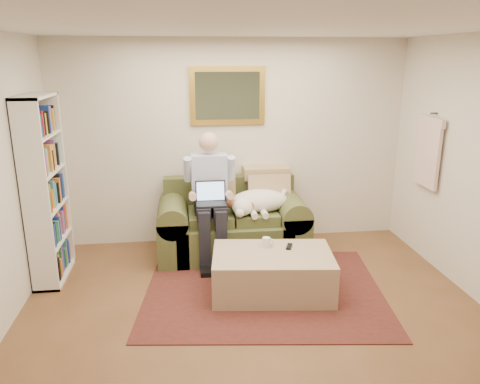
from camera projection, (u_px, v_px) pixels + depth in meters
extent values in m
cube|color=brown|center=(264.00, 346.00, 3.98)|extent=(4.50, 5.00, 0.01)
cube|color=white|center=(270.00, 22.00, 3.26)|extent=(4.50, 5.00, 0.01)
cube|color=silver|center=(232.00, 143.00, 6.00)|extent=(4.50, 0.01, 2.60)
cube|color=#332114|center=(264.00, 290.00, 4.93)|extent=(2.67, 2.24, 0.01)
cube|color=#484A27|center=(233.00, 236.00, 5.79)|extent=(1.37, 0.88, 0.45)
cube|color=#484A27|center=(229.00, 193.00, 6.03)|extent=(1.66, 0.19, 0.46)
cube|color=#484A27|center=(174.00, 235.00, 5.69)|extent=(0.36, 0.88, 0.91)
cube|color=#484A27|center=(290.00, 230.00, 5.87)|extent=(0.36, 0.88, 0.91)
cube|color=#484A27|center=(211.00, 217.00, 5.63)|extent=(0.52, 0.59, 0.13)
cube|color=#484A27|center=(255.00, 215.00, 5.70)|extent=(0.52, 0.59, 0.13)
cube|color=black|center=(211.00, 204.00, 5.37)|extent=(0.35, 0.24, 0.02)
cube|color=black|center=(210.00, 191.00, 5.46)|extent=(0.35, 0.07, 0.24)
cube|color=#99BFF2|center=(211.00, 191.00, 5.45)|extent=(0.32, 0.05, 0.21)
cube|color=tan|center=(272.00, 273.00, 4.82)|extent=(1.30, 0.91, 0.44)
cylinder|color=white|center=(266.00, 242.00, 4.92)|extent=(0.08, 0.08, 0.10)
cube|color=black|center=(289.00, 246.00, 4.91)|extent=(0.10, 0.16, 0.02)
cube|color=gold|center=(227.00, 96.00, 5.80)|extent=(0.94, 0.04, 0.72)
cube|color=gray|center=(228.00, 96.00, 5.79)|extent=(0.80, 0.01, 0.58)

